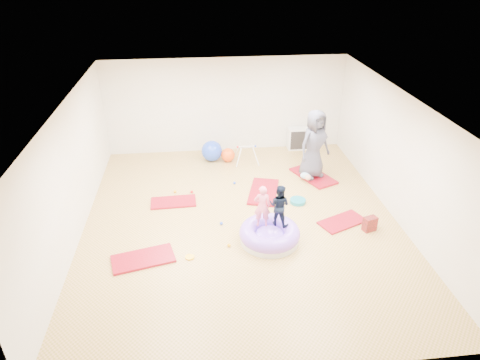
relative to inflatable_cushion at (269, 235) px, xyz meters
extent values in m
cube|color=tan|center=(-0.50, 0.80, -0.16)|extent=(7.00, 8.00, 0.01)
cube|color=white|center=(-0.50, 0.80, 2.64)|extent=(7.00, 8.00, 0.01)
cube|color=silver|center=(-0.50, 4.80, 1.24)|extent=(7.00, 0.01, 2.80)
cube|color=silver|center=(-0.50, -3.20, 1.24)|extent=(7.00, 0.01, 2.80)
cube|color=silver|center=(-4.00, 0.80, 1.24)|extent=(0.01, 8.00, 2.80)
cube|color=silver|center=(3.00, 0.80, 1.24)|extent=(0.01, 8.00, 2.80)
cube|color=maroon|center=(-2.60, -0.35, -0.13)|extent=(1.32, 0.88, 0.05)
cube|color=maroon|center=(-2.06, 1.78, -0.13)|extent=(1.10, 0.58, 0.05)
cube|color=maroon|center=(0.20, 2.02, -0.13)|extent=(1.00, 1.46, 0.06)
cube|color=maroon|center=(1.75, 0.49, -0.13)|extent=(1.18, 0.91, 0.04)
cube|color=maroon|center=(1.68, 2.72, -0.13)|extent=(1.13, 1.47, 0.05)
cylinder|color=silver|center=(0.00, 0.00, -0.09)|extent=(1.24, 1.24, 0.14)
torus|color=#8C58ED|center=(0.00, 0.00, 0.04)|extent=(1.28, 1.28, 0.34)
ellipsoid|color=#8C58ED|center=(0.00, 0.00, -0.04)|extent=(0.68, 0.68, 0.31)
imported|color=pink|center=(-0.15, 0.13, 0.68)|extent=(0.36, 0.25, 0.94)
imported|color=black|center=(0.20, 0.13, 0.67)|extent=(0.57, 0.53, 0.92)
imported|color=#454656|center=(1.63, 2.70, 0.82)|extent=(1.06, 0.91, 1.84)
ellipsoid|color=#9FCBE2|center=(1.44, 2.53, 0.00)|extent=(0.34, 0.22, 0.19)
sphere|color=#D6A78E|center=(1.44, 2.38, 0.02)|extent=(0.16, 0.16, 0.16)
sphere|color=red|center=(-1.61, 2.20, -0.12)|extent=(0.07, 0.07, 0.07)
sphere|color=blue|center=(0.73, 2.19, -0.12)|extent=(0.07, 0.07, 0.07)
sphere|color=#EFA605|center=(-0.87, -0.12, -0.12)|extent=(0.07, 0.07, 0.07)
sphere|color=#EFA605|center=(-2.03, 2.26, -0.12)|extent=(0.07, 0.07, 0.07)
sphere|color=blue|center=(-0.48, 2.55, -0.12)|extent=(0.07, 0.07, 0.07)
sphere|color=blue|center=(-0.97, 0.71, -0.12)|extent=(0.07, 0.07, 0.07)
sphere|color=blue|center=(-0.99, 4.05, 0.14)|extent=(0.60, 0.60, 0.60)
sphere|color=#F84E12|center=(-0.53, 3.94, 0.04)|extent=(0.40, 0.40, 0.40)
cylinder|color=silver|center=(-0.25, 3.58, 0.12)|extent=(0.19, 0.20, 0.52)
cylinder|color=silver|center=(-0.25, 4.02, 0.12)|extent=(0.19, 0.20, 0.52)
cylinder|color=silver|center=(0.23, 3.58, 0.12)|extent=(0.19, 0.20, 0.52)
cylinder|color=silver|center=(0.23, 4.02, 0.12)|extent=(0.19, 0.20, 0.52)
cylinder|color=silver|center=(-0.01, 3.80, 0.35)|extent=(0.50, 0.03, 0.03)
sphere|color=red|center=(-0.26, 3.80, 0.35)|extent=(0.06, 0.06, 0.06)
sphere|color=blue|center=(0.24, 3.80, 0.35)|extent=(0.06, 0.06, 0.06)
cube|color=silver|center=(1.71, 4.60, 0.18)|extent=(0.67, 0.33, 0.67)
cube|color=black|center=(1.71, 4.44, 0.18)|extent=(0.58, 0.02, 0.58)
cube|color=silver|center=(1.71, 4.55, 0.18)|extent=(0.02, 0.23, 0.59)
cube|color=silver|center=(1.71, 4.55, 0.18)|extent=(0.59, 0.23, 0.02)
cylinder|color=#15788E|center=(0.95, 1.45, -0.11)|extent=(0.38, 0.38, 0.09)
cube|color=#AF1B19|center=(2.24, 0.13, 0.01)|extent=(0.33, 0.25, 0.33)
cylinder|color=#EFA605|center=(-1.68, -0.39, -0.14)|extent=(0.19, 0.19, 0.03)
camera|label=1|loc=(-1.44, -7.24, 5.28)|focal=32.00mm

